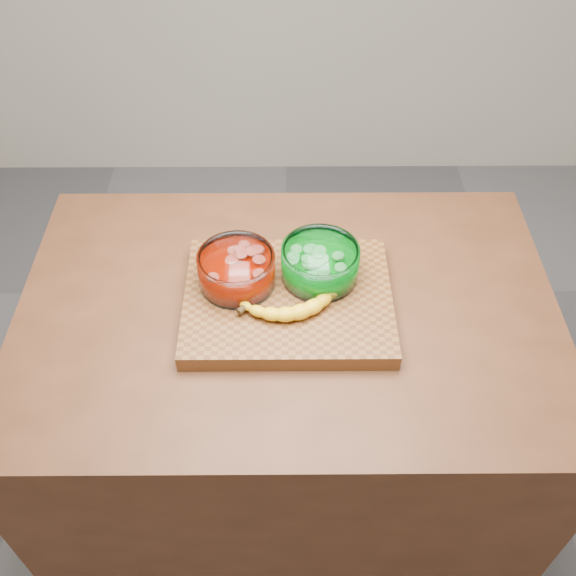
{
  "coord_description": "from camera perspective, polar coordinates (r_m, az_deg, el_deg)",
  "views": [
    {
      "loc": [
        -0.01,
        -0.94,
        1.96
      ],
      "look_at": [
        0.0,
        0.0,
        0.96
      ],
      "focal_mm": 40.0,
      "sensor_mm": 36.0,
      "label": 1
    }
  ],
  "objects": [
    {
      "name": "counter",
      "position": [
        1.78,
        -0.0,
        -11.31
      ],
      "size": [
        1.2,
        0.8,
        0.9
      ],
      "primitive_type": "cube",
      "color": "#522C18",
      "rests_on": "ground"
    },
    {
      "name": "banana",
      "position": [
        1.36,
        0.26,
        -0.86
      ],
      "size": [
        0.25,
        0.15,
        0.04
      ],
      "primitive_type": null,
      "color": "yellow",
      "rests_on": "cutting_board"
    },
    {
      "name": "cutting_board",
      "position": [
        1.4,
        -0.0,
        -1.12
      ],
      "size": [
        0.45,
        0.35,
        0.04
      ],
      "primitive_type": "cube",
      "color": "brown",
      "rests_on": "counter"
    },
    {
      "name": "bowl_green",
      "position": [
        1.4,
        2.86,
        2.19
      ],
      "size": [
        0.17,
        0.17,
        0.08
      ],
      "color": "white",
      "rests_on": "cutting_board"
    },
    {
      "name": "bowl_red",
      "position": [
        1.39,
        -4.59,
        1.61
      ],
      "size": [
        0.17,
        0.17,
        0.08
      ],
      "color": "white",
      "rests_on": "cutting_board"
    },
    {
      "name": "ground",
      "position": [
        2.17,
        -0.0,
        -17.58
      ],
      "size": [
        3.5,
        3.5,
        0.0
      ],
      "primitive_type": "plane",
      "color": "#5D5E62",
      "rests_on": "ground"
    }
  ]
}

